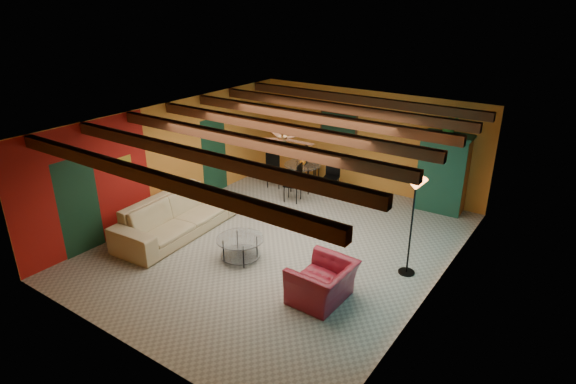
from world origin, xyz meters
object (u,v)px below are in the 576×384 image
Objects in this scene: floor_lamp at (411,227)px; potted_plant at (450,126)px; vase at (303,151)px; armchair at (322,282)px; dining_table at (303,172)px; coffee_table at (240,249)px; armoire at (443,174)px; sofa at (177,216)px.

floor_lamp is 3.51m from potted_plant.
potted_plant is at bearing 13.83° from vase.
armchair is 0.55× the size of dining_table.
coffee_table is 5.45× the size of vase.
coffee_table is 3.39m from floor_lamp.
coffee_table is at bearing -75.38° from vase.
armchair is 5.19m from vase.
armchair is 0.58× the size of armoire.
armoire is 3.64m from vase.
vase is at bearing 0.00° from dining_table.
dining_table is at bearing 0.00° from vase.
armoire is at bearing -47.46° from sofa.
vase reaches higher than coffee_table.
dining_table is at bearing -168.35° from armoire.
armoire reaches higher than vase.
sofa is 6.44m from armoire.
armoire is at bearing 176.03° from armchair.
floor_lamp reaches higher than sofa.
potted_plant is at bearing -47.46° from sofa.
armoire is (3.53, 0.87, 0.43)m from dining_table.
potted_plant is at bearing 13.83° from dining_table.
potted_plant is (0.00, 0.00, 1.20)m from armoire.
vase is at bearing -17.24° from sofa.
vase reaches higher than sofa.
armoire is (2.53, 4.72, 0.70)m from coffee_table.
armchair is at bearing -97.34° from armoire.
dining_table is (-1.01, 3.85, 0.27)m from coffee_table.
coffee_table is 0.49× the size of floor_lamp.
armchair is (3.99, -0.33, -0.08)m from sofa.
potted_plant is 3.78m from vase.
potted_plant is at bearing 97.80° from floor_lamp.
armchair is 0.55× the size of floor_lamp.
dining_table is at bearing 104.62° from coffee_table.
coffee_table is 0.48× the size of dining_table.
armchair is at bearing -118.01° from floor_lamp.
floor_lamp is at bearing -31.22° from vase.
sofa is 6.65m from potted_plant.
dining_table is at bearing -141.89° from armchair.
dining_table is 0.61m from vase.
armchair is at bearing -98.50° from sofa.
sofa is 3.07× the size of coffee_table.
dining_table is 1.05× the size of armoire.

